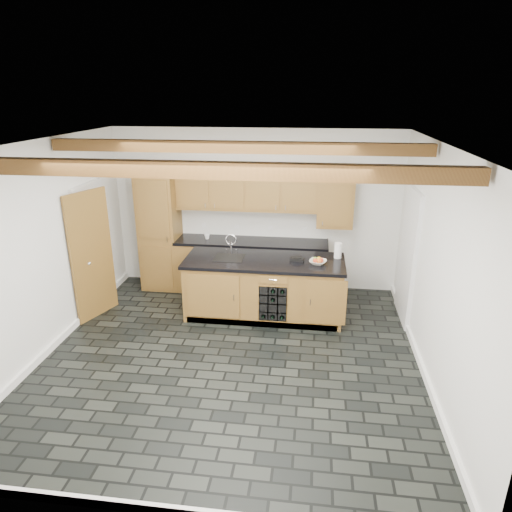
% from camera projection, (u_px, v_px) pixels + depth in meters
% --- Properties ---
extents(ground, '(5.00, 5.00, 0.00)m').
position_uv_depth(ground, '(231.00, 356.00, 6.15)').
color(ground, black).
rests_on(ground, ground).
extents(room_shell, '(5.01, 5.00, 5.00)m').
position_uv_depth(room_shell, '(230.00, 236.00, 6.14)').
color(room_shell, white).
rests_on(room_shell, ground).
extents(back_cabinetry, '(3.65, 0.62, 2.20)m').
position_uv_depth(back_cabinetry, '(232.00, 237.00, 7.95)').
color(back_cabinetry, olive).
rests_on(back_cabinetry, ground).
extents(island, '(2.48, 0.96, 0.93)m').
position_uv_depth(island, '(264.00, 288.00, 7.16)').
color(island, olive).
rests_on(island, ground).
extents(faucet, '(0.45, 0.40, 0.34)m').
position_uv_depth(faucet, '(230.00, 255.00, 7.10)').
color(faucet, black).
rests_on(faucet, island).
extents(kitchen_scale, '(0.22, 0.15, 0.06)m').
position_uv_depth(kitchen_scale, '(297.00, 259.00, 6.95)').
color(kitchen_scale, black).
rests_on(kitchen_scale, island).
extents(fruit_bowl, '(0.30, 0.30, 0.06)m').
position_uv_depth(fruit_bowl, '(318.00, 262.00, 6.82)').
color(fruit_bowl, silver).
rests_on(fruit_bowl, island).
extents(fruit_cluster, '(0.16, 0.17, 0.07)m').
position_uv_depth(fruit_cluster, '(318.00, 260.00, 6.81)').
color(fruit_cluster, '#B23317').
rests_on(fruit_cluster, fruit_bowl).
extents(paper_towel, '(0.11, 0.11, 0.24)m').
position_uv_depth(paper_towel, '(338.00, 251.00, 7.04)').
color(paper_towel, white).
rests_on(paper_towel, island).
extents(mug, '(0.11, 0.11, 0.08)m').
position_uv_depth(mug, '(207.00, 237.00, 7.97)').
color(mug, white).
rests_on(mug, back_cabinetry).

